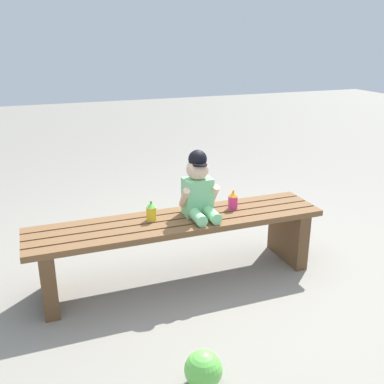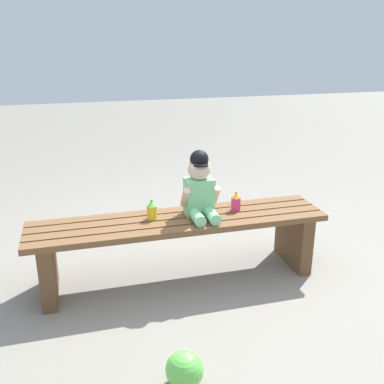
{
  "view_description": "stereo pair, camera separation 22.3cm",
  "coord_description": "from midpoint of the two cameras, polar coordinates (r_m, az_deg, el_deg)",
  "views": [
    {
      "loc": [
        -0.78,
        -2.31,
        1.45
      ],
      "look_at": [
        0.07,
        -0.05,
        0.58
      ],
      "focal_mm": 41.35,
      "sensor_mm": 36.0,
      "label": 1
    },
    {
      "loc": [
        -0.56,
        -2.38,
        1.45
      ],
      "look_at": [
        0.07,
        -0.05,
        0.58
      ],
      "focal_mm": 41.35,
      "sensor_mm": 36.0,
      "label": 2
    }
  ],
  "objects": [
    {
      "name": "ground_plane",
      "position": [
        2.84,
        -3.96,
        -11.07
      ],
      "size": [
        16.0,
        16.0,
        0.0
      ],
      "primitive_type": "plane",
      "color": "gray"
    },
    {
      "name": "park_bench",
      "position": [
        2.7,
        -4.1,
        -5.89
      ],
      "size": [
        1.79,
        0.38,
        0.4
      ],
      "color": "brown",
      "rests_on": "ground_plane"
    },
    {
      "name": "child_figure",
      "position": [
        2.64,
        -1.56,
        0.53
      ],
      "size": [
        0.23,
        0.27,
        0.4
      ],
      "color": "#7FCC8C",
      "rests_on": "park_bench"
    },
    {
      "name": "sippy_cup_left",
      "position": [
        2.63,
        -7.71,
        -2.5
      ],
      "size": [
        0.06,
        0.06,
        0.12
      ],
      "color": "yellow",
      "rests_on": "park_bench"
    },
    {
      "name": "sippy_cup_right",
      "position": [
        2.78,
        3.02,
        -1.08
      ],
      "size": [
        0.06,
        0.06,
        0.12
      ],
      "color": "#E5337F",
      "rests_on": "park_bench"
    },
    {
      "name": "toy_ball",
      "position": [
        2.05,
        -1.88,
        -21.99
      ],
      "size": [
        0.17,
        0.17,
        0.17
      ],
      "primitive_type": "sphere",
      "color": "#66CC4C",
      "rests_on": "ground_plane"
    }
  ]
}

